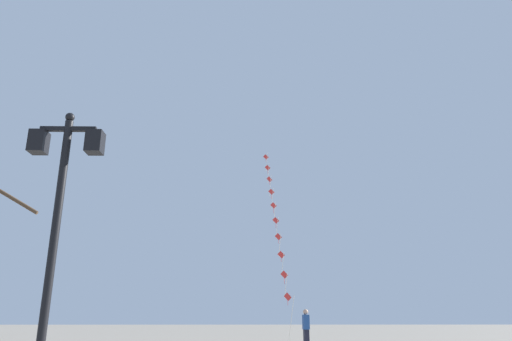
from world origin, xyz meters
The scene contains 3 objects.
twin_lantern_lamp_post centered at (-3.42, 6.91, 3.37)m, with size 1.27×0.28×4.87m.
kite_train centered at (1.48, 26.95, 6.89)m, with size 1.08×10.89×12.99m.
kite_flyer centered at (2.29, 20.12, 0.90)m, with size 0.28×0.62×1.71m.
Camera 1 is at (-0.22, -0.85, 1.36)m, focal length 32.83 mm.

